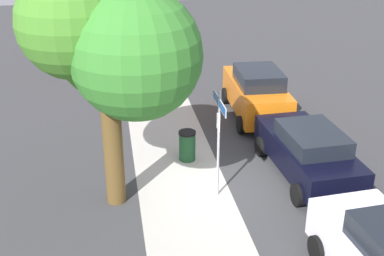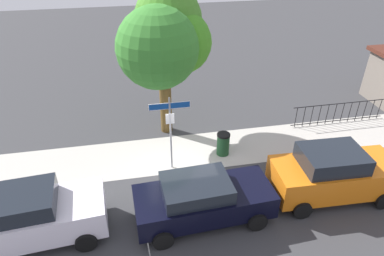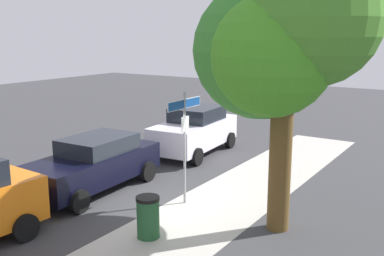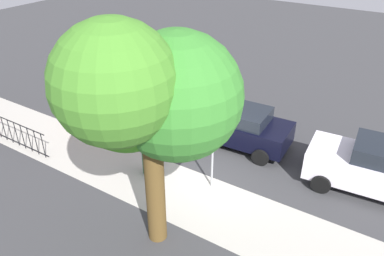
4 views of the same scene
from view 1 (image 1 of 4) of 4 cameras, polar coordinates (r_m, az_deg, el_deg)
The scene contains 9 objects.
ground_plane at distance 14.67m, azimuth 4.22°, elevation -6.90°, with size 60.00×60.00×0.00m, color #38383A.
sidewalk_strip at distance 16.16m, azimuth -1.93°, elevation -3.68°, with size 24.00×2.60×0.00m, color #B0ABA1.
street_sign at distance 13.39m, azimuth 3.05°, elevation 0.42°, with size 1.50×0.07×3.10m.
shade_tree at distance 12.64m, azimuth -9.23°, elevation 9.29°, with size 3.92×4.45×6.32m.
car_black at distance 15.31m, azimuth 12.92°, elevation -2.55°, with size 4.50×2.15×1.60m.
car_orange at distance 19.22m, azimuth 7.27°, elevation 3.98°, with size 4.39×2.11×1.93m.
iron_fence at distance 21.46m, azimuth -6.85°, elevation 5.02°, with size 4.76×0.04×1.07m.
utility_shed at distance 25.41m, azimuth -10.96°, elevation 9.78°, with size 3.08×2.76×2.73m.
trash_bin at distance 16.00m, azimuth -0.55°, elevation -1.99°, with size 0.55×0.55×0.98m.
Camera 1 is at (-12.15, 3.14, 7.59)m, focal length 47.32 mm.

